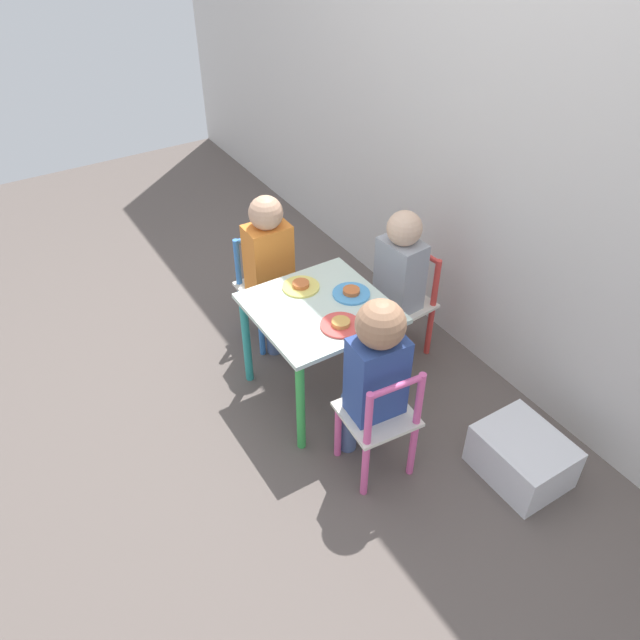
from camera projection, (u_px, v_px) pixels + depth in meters
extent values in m
plane|color=#5B514C|center=(320.00, 390.00, 2.85)|extent=(6.00, 6.00, 0.00)
cube|color=silver|center=(498.00, 68.00, 2.38)|extent=(6.00, 0.06, 2.60)
cube|color=silver|center=(320.00, 308.00, 2.56)|extent=(0.54, 0.54, 0.02)
cylinder|color=teal|center=(246.00, 341.00, 2.77)|extent=(0.04, 0.04, 0.46)
cylinder|color=green|center=(301.00, 407.00, 2.45)|extent=(0.04, 0.04, 0.46)
cylinder|color=#8E51BC|center=(336.00, 307.00, 2.97)|extent=(0.04, 0.04, 0.46)
cylinder|color=orange|center=(397.00, 364.00, 2.65)|extent=(0.04, 0.04, 0.46)
cube|color=silver|center=(400.00, 303.00, 2.90)|extent=(0.28, 0.28, 0.02)
cylinder|color=#DB3D38|center=(367.00, 325.00, 3.00)|extent=(0.03, 0.03, 0.28)
cylinder|color=#DB3D38|center=(397.00, 348.00, 2.87)|extent=(0.03, 0.03, 0.28)
cylinder|color=#DB3D38|center=(399.00, 309.00, 3.10)|extent=(0.03, 0.03, 0.28)
cylinder|color=#DB3D38|center=(429.00, 330.00, 2.97)|extent=(0.03, 0.03, 0.28)
cylinder|color=#DB3D38|center=(404.00, 264.00, 2.94)|extent=(0.03, 0.03, 0.26)
cylinder|color=#DB3D38|center=(436.00, 284.00, 2.81)|extent=(0.03, 0.03, 0.26)
cylinder|color=#DB3D38|center=(422.00, 253.00, 2.80)|extent=(0.21, 0.04, 0.02)
cube|color=silver|center=(377.00, 414.00, 2.35)|extent=(0.28, 0.28, 0.02)
cylinder|color=#E5599E|center=(383.00, 413.00, 2.55)|extent=(0.03, 0.03, 0.28)
cylinder|color=#E5599E|center=(338.00, 431.00, 2.47)|extent=(0.03, 0.03, 0.28)
cylinder|color=#E5599E|center=(412.00, 449.00, 2.40)|extent=(0.03, 0.03, 0.28)
cylinder|color=#E5599E|center=(365.00, 469.00, 2.33)|extent=(0.03, 0.03, 0.28)
cylinder|color=#E5599E|center=(419.00, 400.00, 2.24)|extent=(0.03, 0.03, 0.26)
cylinder|color=#E5599E|center=(368.00, 420.00, 2.16)|extent=(0.03, 0.03, 0.26)
cylinder|color=#E5599E|center=(397.00, 387.00, 2.13)|extent=(0.04, 0.21, 0.02)
cube|color=silver|center=(269.00, 288.00, 2.99)|extent=(0.26, 0.26, 0.02)
cylinder|color=#387AD1|center=(261.00, 331.00, 2.96)|extent=(0.03, 0.03, 0.28)
cylinder|color=#387AD1|center=(300.00, 317.00, 3.05)|extent=(0.03, 0.03, 0.28)
cylinder|color=#387AD1|center=(242.00, 308.00, 3.11)|extent=(0.03, 0.03, 0.28)
cylinder|color=#387AD1|center=(279.00, 295.00, 3.19)|extent=(0.03, 0.03, 0.28)
cylinder|color=#387AD1|center=(238.00, 263.00, 2.94)|extent=(0.03, 0.03, 0.26)
cylinder|color=#387AD1|center=(277.00, 251.00, 3.03)|extent=(0.03, 0.03, 0.26)
cylinder|color=#387AD1|center=(256.00, 236.00, 2.91)|extent=(0.03, 0.21, 0.02)
cylinder|color=#7A6B5B|center=(372.00, 331.00, 2.96)|extent=(0.07, 0.07, 0.29)
cylinder|color=#7A6B5B|center=(386.00, 341.00, 2.89)|extent=(0.07, 0.07, 0.29)
cube|color=#999EA8|center=(400.00, 274.00, 2.78)|extent=(0.21, 0.16, 0.33)
sphere|color=#DBB293|center=(404.00, 228.00, 2.64)|extent=(0.15, 0.15, 0.15)
cylinder|color=#4C608E|center=(370.00, 414.00, 2.53)|extent=(0.07, 0.07, 0.29)
cylinder|color=#4C608E|center=(349.00, 422.00, 2.50)|extent=(0.07, 0.07, 0.29)
cube|color=#2D478E|center=(377.00, 377.00, 2.25)|extent=(0.16, 0.21, 0.34)
sphere|color=#A37556|center=(381.00, 324.00, 2.10)|extent=(0.18, 0.18, 0.18)
cylinder|color=#4C608E|center=(273.00, 328.00, 2.97)|extent=(0.07, 0.07, 0.29)
cylinder|color=#4C608E|center=(291.00, 321.00, 3.01)|extent=(0.07, 0.07, 0.29)
cube|color=orange|center=(269.00, 259.00, 2.86)|extent=(0.14, 0.20, 0.34)
sphere|color=tan|center=(267.00, 213.00, 2.72)|extent=(0.15, 0.15, 0.15)
cylinder|color=#4C9EE0|center=(351.00, 294.00, 2.61)|extent=(0.16, 0.16, 0.01)
cylinder|color=#CC6633|center=(351.00, 291.00, 2.61)|extent=(0.07, 0.07, 0.02)
cylinder|color=#E54C47|center=(341.00, 325.00, 2.45)|extent=(0.16, 0.16, 0.01)
cylinder|color=gold|center=(341.00, 323.00, 2.44)|extent=(0.07, 0.07, 0.02)
cylinder|color=#EADB66|center=(301.00, 287.00, 2.65)|extent=(0.16, 0.16, 0.01)
cylinder|color=#CC6633|center=(301.00, 284.00, 2.65)|extent=(0.07, 0.07, 0.02)
cube|color=silver|center=(522.00, 457.00, 2.43)|extent=(0.34, 0.28, 0.19)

